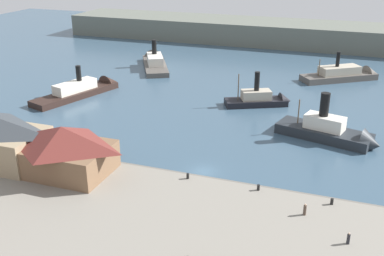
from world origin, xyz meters
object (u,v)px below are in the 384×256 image
Objects in this scene: pedestrian_near_cart at (348,239)px; ferry_moored_west at (263,99)px; ferry_mid_harbor at (154,61)px; mooring_post_east at (188,176)px; ferry_shed_east_terminal at (63,149)px; mooring_post_center_east at (332,201)px; ferry_outer_harbor at (335,133)px; ferry_departing_north at (347,75)px; ferry_approaching_west at (86,89)px; pedestrian_standing_center at (305,210)px; mooring_post_west at (258,187)px.

ferry_moored_west reaches higher than pedestrian_near_cart.
pedestrian_near_cart is 55.72m from ferry_moored_west.
mooring_post_east is at bearing -61.97° from ferry_mid_harbor.
ferry_shed_east_terminal is 42.00m from mooring_post_center_east.
pedestrian_near_cart is at bearing -83.81° from ferry_outer_harbor.
ferry_departing_north is (-0.70, 72.17, -0.23)m from mooring_post_center_east.
ferry_shed_east_terminal is 45.41m from ferry_approaching_west.
ferry_outer_harbor is at bearing -8.72° from ferry_approaching_west.
mooring_post_east is at bearing -128.35° from ferry_outer_harbor.
pedestrian_standing_center is 19.16m from mooring_post_east.
ferry_departing_north is at bearing 82.05° from mooring_post_west.
mooring_post_east is 33.37m from ferry_outer_harbor.
mooring_post_east is 77.41m from ferry_mid_harbor.
ferry_moored_west is at bearing -33.16° from ferry_mid_harbor.
pedestrian_near_cart is 0.06× the size of ferry_approaching_west.
mooring_post_center_east is 10.73m from mooring_post_west.
ferry_approaching_west is (-4.48, -32.72, 0.01)m from ferry_mid_harbor.
mooring_post_center_east is 0.06× the size of ferry_moored_west.
mooring_post_center_east is 72.18m from ferry_departing_north.
ferry_approaching_west is at bearing 171.28° from ferry_outer_harbor.
ferry_mid_harbor is at bearing 130.40° from mooring_post_center_east.
pedestrian_near_cart is 0.08× the size of ferry_outer_harbor.
mooring_post_center_east and mooring_post_west have the same top height.
pedestrian_standing_center is (38.32, 0.03, -3.19)m from ferry_shed_east_terminal.
mooring_post_center_east is 0.04× the size of ferry_outer_harbor.
ferry_approaching_west is at bearing 138.92° from mooring_post_east.
ferry_departing_north is at bearing 90.56° from mooring_post_center_east.
ferry_shed_east_terminal reaches higher than mooring_post_center_east.
ferry_mid_harbor is at bearing 118.03° from mooring_post_east.
ferry_outer_harbor reaches higher than mooring_post_east.
ferry_approaching_west is (-59.52, 39.94, -0.71)m from pedestrian_standing_center.
mooring_post_west is at bearing -55.04° from ferry_mid_harbor.
ferry_moored_west is 0.61× the size of ferry_approaching_west.
ferry_moored_west is at bearing 63.85° from ferry_shed_east_terminal.
ferry_shed_east_terminal is at bearing -179.96° from pedestrian_standing_center.
mooring_post_west is 63.04m from ferry_approaching_west.
mooring_post_center_east is at bearing -49.60° from ferry_mid_harbor.
ferry_departing_north reaches higher than ferry_approaching_west.
pedestrian_near_cart reaches higher than mooring_post_center_east.
ferry_shed_east_terminal is 44.57m from pedestrian_near_cart.
ferry_moored_west is at bearing 85.55° from mooring_post_east.
ferry_approaching_west is 1.17× the size of ferry_departing_north.
mooring_post_east and mooring_post_west have the same top height.
pedestrian_near_cart is at bearing -39.16° from pedestrian_standing_center.
mooring_post_west is 0.04× the size of ferry_mid_harbor.
pedestrian_standing_center reaches higher than mooring_post_east.
ferry_shed_east_terminal is 8.65× the size of pedestrian_standing_center.
pedestrian_standing_center reaches higher than pedestrian_near_cart.
ferry_departing_north is (2.63, 76.25, -0.57)m from pedestrian_standing_center.
mooring_post_east is 11.28m from mooring_post_west.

